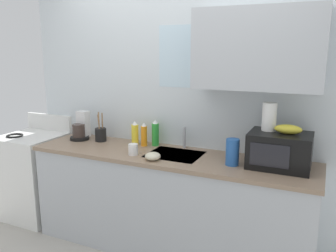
# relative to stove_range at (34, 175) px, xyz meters

# --- Properties ---
(kitchen_wall_assembly) EXTENTS (3.27, 0.42, 2.50)m
(kitchen_wall_assembly) POSITION_rel_stove_range_xyz_m (1.73, 0.31, 0.90)
(kitchen_wall_assembly) COLOR silver
(kitchen_wall_assembly) RESTS_ON ground
(counter_unit) EXTENTS (2.50, 0.63, 0.90)m
(counter_unit) POSITION_rel_stove_range_xyz_m (1.60, -0.00, -0.00)
(counter_unit) COLOR #B2B7BC
(counter_unit) RESTS_ON ground
(sink_faucet) EXTENTS (0.03, 0.03, 0.20)m
(sink_faucet) POSITION_rel_stove_range_xyz_m (1.65, 0.24, 0.54)
(sink_faucet) COLOR #B2B5BA
(sink_faucet) RESTS_ON counter_unit
(stove_range) EXTENTS (0.60, 0.60, 1.08)m
(stove_range) POSITION_rel_stove_range_xyz_m (0.00, 0.00, 0.00)
(stove_range) COLOR white
(stove_range) RESTS_ON ground
(microwave) EXTENTS (0.46, 0.35, 0.27)m
(microwave) POSITION_rel_stove_range_xyz_m (2.51, 0.04, 0.58)
(microwave) COLOR black
(microwave) RESTS_ON counter_unit
(banana_bunch) EXTENTS (0.20, 0.11, 0.07)m
(banana_bunch) POSITION_rel_stove_range_xyz_m (2.56, 0.05, 0.75)
(banana_bunch) COLOR gold
(banana_bunch) RESTS_ON microwave
(paper_towel_roll) EXTENTS (0.11, 0.11, 0.22)m
(paper_towel_roll) POSITION_rel_stove_range_xyz_m (2.41, 0.10, 0.82)
(paper_towel_roll) COLOR white
(paper_towel_roll) RESTS_ON microwave
(coffee_maker) EXTENTS (0.19, 0.21, 0.28)m
(coffee_maker) POSITION_rel_stove_range_xyz_m (0.58, 0.10, 0.55)
(coffee_maker) COLOR black
(coffee_maker) RESTS_ON counter_unit
(dish_soap_bottle_green) EXTENTS (0.07, 0.07, 0.25)m
(dish_soap_bottle_green) POSITION_rel_stove_range_xyz_m (1.37, 0.20, 0.56)
(dish_soap_bottle_green) COLOR green
(dish_soap_bottle_green) RESTS_ON counter_unit
(dish_soap_bottle_orange) EXTENTS (0.06, 0.06, 0.22)m
(dish_soap_bottle_orange) POSITION_rel_stove_range_xyz_m (1.28, 0.15, 0.55)
(dish_soap_bottle_orange) COLOR orange
(dish_soap_bottle_orange) RESTS_ON counter_unit
(dish_soap_bottle_yellow) EXTENTS (0.07, 0.07, 0.23)m
(dish_soap_bottle_yellow) POSITION_rel_stove_range_xyz_m (1.18, 0.15, 0.55)
(dish_soap_bottle_yellow) COLOR yellow
(dish_soap_bottle_yellow) RESTS_ON counter_unit
(cereal_canister) EXTENTS (0.10, 0.10, 0.21)m
(cereal_canister) POSITION_rel_stove_range_xyz_m (2.17, -0.05, 0.55)
(cereal_canister) COLOR #2659A5
(cereal_canister) RESTS_ON counter_unit
(mug_white) EXTENTS (0.08, 0.08, 0.09)m
(mug_white) POSITION_rel_stove_range_xyz_m (1.33, -0.14, 0.49)
(mug_white) COLOR white
(mug_white) RESTS_ON counter_unit
(utensil_crock) EXTENTS (0.11, 0.11, 0.29)m
(utensil_crock) POSITION_rel_stove_range_xyz_m (0.81, 0.12, 0.51)
(utensil_crock) COLOR black
(utensil_crock) RESTS_ON counter_unit
(small_bowl) EXTENTS (0.13, 0.13, 0.06)m
(small_bowl) POSITION_rel_stove_range_xyz_m (1.55, -0.20, 0.47)
(small_bowl) COLOR beige
(small_bowl) RESTS_ON counter_unit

